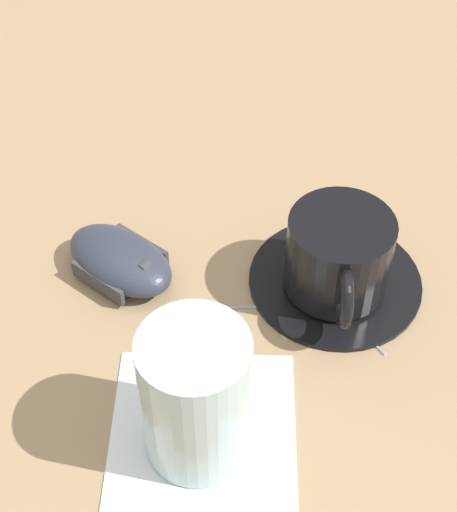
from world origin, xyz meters
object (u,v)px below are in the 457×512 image
Objects in this scene: saucer at (337,284)px; coffee_cup at (339,256)px; computer_mouse at (120,260)px; drinking_glass at (196,397)px.

coffee_cup is (-0.00, 0.00, 0.04)m from saucer.
saucer is 1.27× the size of coffee_cup.
computer_mouse is (0.06, 0.17, 0.01)m from saucer.
drinking_glass reaches higher than coffee_cup.
saucer is 1.28× the size of drinking_glass.
drinking_glass is at bearing 129.26° from coffee_cup.
saucer is at bearing -50.72° from drinking_glass.
drinking_glass reaches higher than computer_mouse.
drinking_glass is (-0.11, 0.14, 0.02)m from coffee_cup.
computer_mouse is at bearing 10.13° from drinking_glass.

